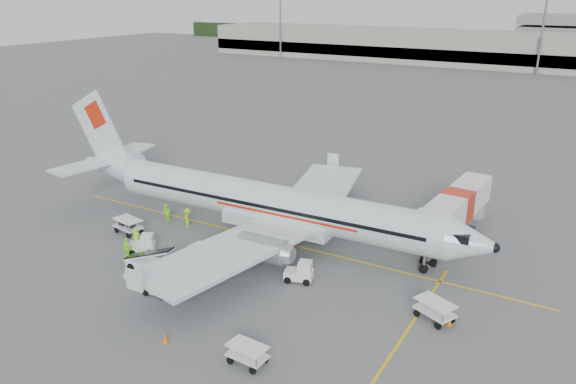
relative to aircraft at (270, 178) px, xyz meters
name	(u,v)px	position (x,y,z in m)	size (l,w,h in m)	color
ground	(276,241)	(0.76, -0.35, -5.43)	(360.00, 360.00, 0.00)	#56595B
stripe_lead	(276,241)	(0.76, -0.35, -5.42)	(44.00, 0.20, 0.01)	yellow
stripe_cross	(403,337)	(14.76, -8.35, -5.42)	(0.20, 20.00, 0.01)	yellow
terminal_west	(385,44)	(-39.24, 129.65, -0.93)	(110.00, 22.00, 9.00)	gray
treeline	(545,43)	(0.76, 174.65, -2.43)	(300.00, 3.00, 6.00)	black
mast_west	(280,21)	(-69.24, 117.65, 5.57)	(3.20, 1.20, 22.00)	slate
mast_center	(543,29)	(5.76, 117.65, 5.57)	(3.20, 1.20, 22.00)	slate
aircraft	(270,178)	(0.00, 0.00, 0.00)	(39.39, 30.87, 10.86)	white
jet_bridge	(456,216)	(13.63, 7.67, -3.29)	(3.05, 16.26, 4.27)	white
belt_loader	(151,255)	(-4.55, -9.67, -4.05)	(5.11, 1.92, 2.77)	white
tug_fore	(299,271)	(5.77, -5.43, -4.64)	(2.05, 1.17, 1.58)	white
tug_mid	(158,284)	(-1.79, -12.00, -4.66)	(1.98, 1.13, 1.53)	white
tug_aft	(142,244)	(-7.47, -7.69, -4.65)	(2.02, 1.16, 1.56)	white
cart_loaded_a	(203,253)	(-2.48, -6.13, -4.88)	(2.10, 1.24, 1.10)	white
cart_loaded_b	(128,226)	(-11.27, -5.41, -4.76)	(2.55, 1.51, 1.33)	white
cart_empty_a	(247,355)	(7.95, -15.32, -4.83)	(2.29, 1.36, 1.20)	white
cart_empty_b	(435,311)	(15.83, -5.52, -4.77)	(2.53, 1.50, 1.32)	white
cone_nose	(449,321)	(16.86, -5.67, -5.12)	(0.38, 0.38, 0.61)	orange
cone_port	(358,213)	(4.56, 8.33, -5.11)	(0.39, 0.39, 0.64)	orange
cone_stbd	(165,338)	(2.52, -16.13, -5.11)	(0.40, 0.40, 0.65)	orange
crew_a	(136,238)	(-8.32, -7.42, -4.48)	(0.69, 0.46, 1.90)	#7EE313
crew_b	(166,213)	(-10.06, -1.85, -4.55)	(0.86, 0.67, 1.76)	#7EE313
crew_c	(188,218)	(-7.55, -1.85, -4.52)	(1.17, 0.67, 1.82)	#7EE313
crew_d	(127,249)	(-7.64, -9.12, -4.54)	(1.04, 0.43, 1.77)	#7EE313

